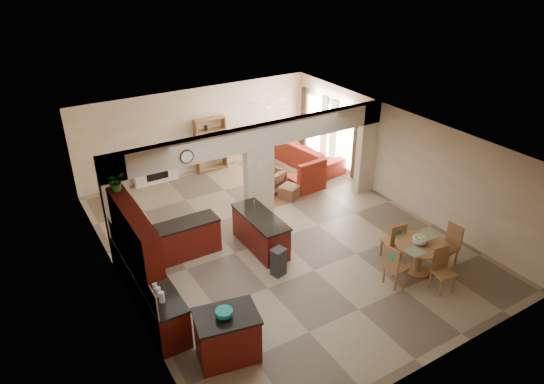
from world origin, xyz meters
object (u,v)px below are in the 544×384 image
dining_table (419,253)px  sofa (307,154)px  kitchen_island (227,336)px  armchair (270,181)px

dining_table → sofa: bearing=78.5°
kitchen_island → armchair: 6.78m
kitchen_island → armchair: size_ratio=1.71×
dining_table → sofa: (1.29, 6.35, -0.12)m
armchair → kitchen_island: bearing=32.7°
dining_table → armchair: dining_table is taller
kitchen_island → sofa: 8.92m
kitchen_island → dining_table: size_ratio=1.09×
kitchen_island → dining_table: kitchen_island is taller
dining_table → armchair: bearing=98.4°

